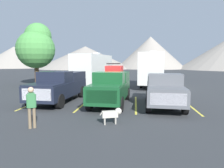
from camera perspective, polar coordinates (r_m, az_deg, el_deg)
name	(u,v)px	position (r m, az deg, el deg)	size (l,w,h in m)	color
ground_plane	(109,105)	(13.17, -0.74, -5.91)	(240.00, 240.00, 0.00)	#2D3033
pickup_truck_a	(60,85)	(14.71, -14.41, -0.28)	(2.49, 5.96, 2.14)	black
pickup_truck_b	(111,86)	(13.42, -0.16, -0.43)	(2.37, 5.61, 2.69)	#144723
pickup_truck_c	(164,88)	(13.29, 14.37, -1.19)	(2.50, 5.83, 2.07)	#595B60
lot_stripe_a	(38,102)	(15.13, -20.11, -4.68)	(0.12, 5.50, 0.01)	gold
lot_stripe_b	(86,103)	(13.96, -7.46, -5.25)	(0.12, 5.50, 0.01)	gold
lot_stripe_c	(136,104)	(13.56, 6.72, -5.58)	(0.12, 5.50, 0.01)	gold
lot_stripe_d	(189,105)	(14.00, 20.86, -5.57)	(0.12, 5.50, 0.01)	gold
camper_trailer_a	(93,68)	(23.02, -5.26, 4.38)	(3.39, 8.91, 3.86)	silver
camper_trailer_b	(153,68)	(22.45, 11.34, 4.42)	(3.33, 7.92, 4.00)	silver
person_a	(31,105)	(9.08, -21.71, -5.42)	(0.34, 0.31, 1.74)	#726047
dog	(113,113)	(9.16, 0.23, -8.29)	(0.97, 0.50, 0.72)	beige
tree_a	(36,46)	(26.26, -20.50, 9.92)	(4.52, 4.52, 7.41)	brown
mountain_ridge	(155,54)	(84.33, 12.07, 8.21)	(134.34, 46.38, 13.32)	gray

